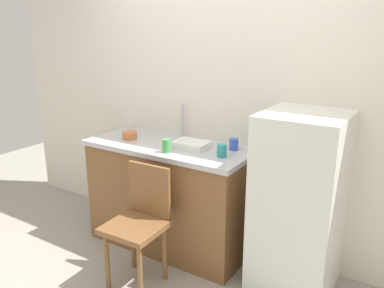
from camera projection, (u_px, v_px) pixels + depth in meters
The scene contains 11 objects.
back_wall at pixel (226, 96), 3.26m from camera, with size 4.80×0.10×2.60m, color silver.
cabinet_base at pixel (171, 197), 3.39m from camera, with size 1.38×0.60×0.88m, color brown.
countertop at pixel (170, 146), 3.26m from camera, with size 1.42×0.64×0.04m, color #B7B7BC.
faucet at pixel (183, 121), 3.44m from camera, with size 0.02×0.02×0.29m, color #B7B7BC.
refrigerator at pixel (299, 204), 2.76m from camera, with size 0.55×0.60×1.31m, color silver.
chair at pixel (140, 220), 2.87m from camera, with size 0.41×0.41×0.89m.
dish_tray at pixel (191, 145), 3.14m from camera, with size 0.28×0.20×0.05m, color white.
terracotta_bowl at pixel (130, 135), 3.39m from camera, with size 0.13×0.13×0.06m, color #C67042.
cup_green at pixel (166, 146), 3.02m from camera, with size 0.06×0.06×0.10m, color green.
cup_teal at pixel (222, 151), 2.91m from camera, with size 0.07×0.07×0.10m, color teal.
cup_blue at pixel (234, 144), 3.08m from camera, with size 0.07×0.07×0.09m, color blue.
Camera 1 is at (1.49, -1.89, 1.85)m, focal length 36.71 mm.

